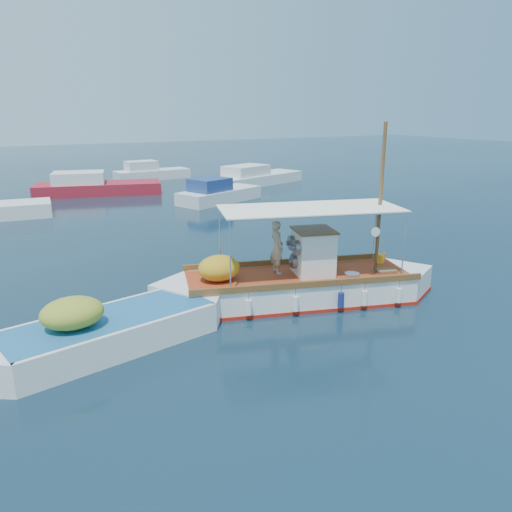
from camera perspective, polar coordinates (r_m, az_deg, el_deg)
name	(u,v)px	position (r m, az deg, el deg)	size (l,w,h in m)	color
ground	(293,303)	(15.57, 4.25, -5.42)	(160.00, 160.00, 0.00)	black
fishing_caique	(297,285)	(15.69, 4.65, -3.32)	(8.84, 4.28, 5.62)	white
dinghy	(108,334)	(13.21, -16.58, -8.50)	(7.00, 3.08, 1.75)	white
bg_boat_n	(95,187)	(37.41, -17.97, 7.48)	(8.99, 4.79, 1.80)	maroon
bg_boat_ne	(218,194)	(32.65, -4.42, 7.03)	(6.27, 4.25, 1.80)	silver
bg_boat_e	(255,178)	(40.31, -0.16, 8.86)	(8.91, 5.30, 1.80)	silver
bg_boat_far_n	(150,174)	(44.37, -12.01, 9.20)	(6.44, 2.44, 1.80)	silver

